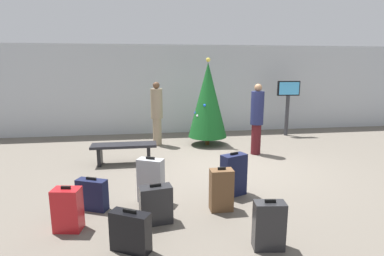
{
  "coord_description": "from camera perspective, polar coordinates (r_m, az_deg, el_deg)",
  "views": [
    {
      "loc": [
        -1.86,
        -6.51,
        2.28
      ],
      "look_at": [
        -0.86,
        0.12,
        0.9
      ],
      "focal_mm": 28.7,
      "sensor_mm": 36.0,
      "label": 1
    }
  ],
  "objects": [
    {
      "name": "holiday_tree",
      "position": [
        8.75,
        2.95,
        5.21
      ],
      "size": [
        1.11,
        1.11,
        2.48
      ],
      "color": "#4C3319",
      "rests_on": "ground_plane"
    },
    {
      "name": "suitcase_6",
      "position": [
        5.53,
        7.73,
        -8.62
      ],
      "size": [
        0.5,
        0.37,
        0.79
      ],
      "color": "#141938",
      "rests_on": "ground_plane"
    },
    {
      "name": "suitcase_5",
      "position": [
        4.13,
        14.11,
        -17.17
      ],
      "size": [
        0.41,
        0.25,
        0.66
      ],
      "color": "#232326",
      "rests_on": "ground_plane"
    },
    {
      "name": "traveller_1",
      "position": [
        8.81,
        -6.56,
        2.96
      ],
      "size": [
        0.44,
        0.44,
        1.82
      ],
      "color": "gray",
      "rests_on": "ground_plane"
    },
    {
      "name": "flight_info_kiosk",
      "position": [
        10.44,
        17.4,
        5.19
      ],
      "size": [
        0.73,
        0.14,
        1.78
      ],
      "color": "#333338",
      "rests_on": "ground_plane"
    },
    {
      "name": "suitcase_3",
      "position": [
        4.73,
        -22.11,
        -13.87
      ],
      "size": [
        0.41,
        0.3,
        0.65
      ],
      "color": "#B2191E",
      "rests_on": "ground_plane"
    },
    {
      "name": "back_wall",
      "position": [
        10.57,
        1.59,
        7.21
      ],
      "size": [
        16.0,
        0.2,
        2.94
      ],
      "primitive_type": "cube",
      "color": "#B7BCC1",
      "rests_on": "ground_plane"
    },
    {
      "name": "suitcase_7",
      "position": [
        5.25,
        -18.05,
        -11.68
      ],
      "size": [
        0.52,
        0.36,
        0.54
      ],
      "color": "#141938",
      "rests_on": "ground_plane"
    },
    {
      "name": "ground_plane",
      "position": [
        7.14,
        7.03,
        -7.08
      ],
      "size": [
        16.0,
        16.0,
        0.0
      ],
      "primitive_type": "plane",
      "color": "#665E54"
    },
    {
      "name": "waiting_bench",
      "position": [
        7.33,
        -12.48,
        -3.83
      ],
      "size": [
        1.49,
        0.44,
        0.48
      ],
      "color": "black",
      "rests_on": "ground_plane"
    },
    {
      "name": "suitcase_0",
      "position": [
        5.28,
        -7.64,
        -9.62
      ],
      "size": [
        0.47,
        0.37,
        0.79
      ],
      "color": "#9EA0A5",
      "rests_on": "ground_plane"
    },
    {
      "name": "suitcase_2",
      "position": [
        4.97,
        5.47,
        -11.38
      ],
      "size": [
        0.36,
        0.22,
        0.72
      ],
      "color": "brown",
      "rests_on": "ground_plane"
    },
    {
      "name": "suitcase_1",
      "position": [
        4.63,
        -6.72,
        -13.97
      ],
      "size": [
        0.5,
        0.31,
        0.6
      ],
      "color": "#232326",
      "rests_on": "ground_plane"
    },
    {
      "name": "traveller_0",
      "position": [
        8.01,
        11.97,
        1.94
      ],
      "size": [
        0.41,
        0.41,
        1.82
      ],
      "color": "#4C1419",
      "rests_on": "ground_plane"
    },
    {
      "name": "suitcase_4",
      "position": [
        4.07,
        -11.37,
        -18.38
      ],
      "size": [
        0.53,
        0.4,
        0.55
      ],
      "color": "black",
      "rests_on": "ground_plane"
    }
  ]
}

